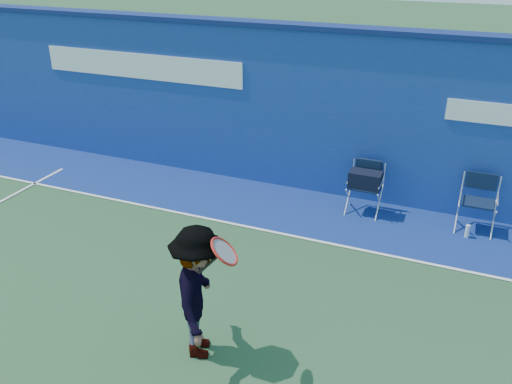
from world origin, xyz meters
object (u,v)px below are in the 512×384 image
at_px(directors_chair_right, 476,214).
at_px(water_bottle, 467,231).
at_px(tennis_player, 199,293).
at_px(directors_chair_left, 364,192).

distance_m(directors_chair_right, water_bottle, 0.37).
bearing_deg(tennis_player, directors_chair_left, 76.94).
xyz_separation_m(directors_chair_left, water_bottle, (1.76, -0.23, -0.28)).
relative_size(directors_chair_right, tennis_player, 0.56).
bearing_deg(directors_chair_right, directors_chair_left, -177.49).
bearing_deg(directors_chair_right, tennis_player, -123.13).
height_order(directors_chair_left, directors_chair_right, directors_chair_right).
bearing_deg(water_bottle, directors_chair_left, 172.42).
relative_size(directors_chair_left, directors_chair_right, 0.98).
distance_m(directors_chair_right, tennis_player, 5.22).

